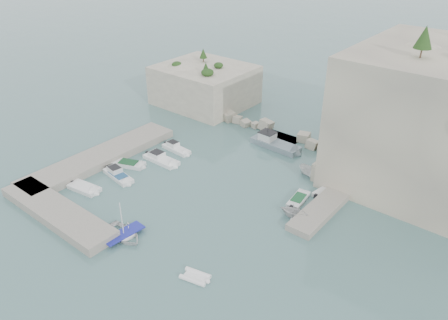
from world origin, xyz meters
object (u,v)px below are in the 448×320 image
Objects in this scene: rowboat at (124,237)px; work_boat at (275,147)px; motorboat_b at (161,162)px; motorboat_d at (119,178)px; motorboat_a at (177,151)px; tender_east_a at (294,217)px; inflatable_dinghy at (195,278)px; tender_east_c at (325,193)px; tender_east_b at (298,201)px; tender_east_d at (313,178)px; motorboat_c at (129,166)px; motorboat_e at (85,190)px.

rowboat is 0.59× the size of work_boat.
motorboat_b is 6.81m from motorboat_d.
motorboat_a is 22.36m from tender_east_a.
motorboat_d is 1.94× the size of inflatable_dinghy.
rowboat reaches higher than tender_east_c.
tender_east_b is 6.25m from tender_east_d.
motorboat_d is at bearing -117.28° from work_boat.
motorboat_c is at bearing 90.07° from tender_east_a.
motorboat_d is (1.46, -2.98, 0.00)m from motorboat_c.
motorboat_e is at bearing -114.46° from work_boat.
tender_east_a reaches higher than rowboat.
tender_east_b is at bearing 25.39° from motorboat_e.
motorboat_a is 1.76× the size of inflatable_dinghy.
work_boat is (-9.09, 27.94, 0.00)m from inflatable_dinghy.
tender_east_a is at bearing 26.30° from motorboat_d.
motorboat_c and tender_east_c have the same top height.
tender_east_a is 3.28m from tender_east_b.
motorboat_b reaches higher than rowboat.
motorboat_d is 21.79m from inflatable_dinghy.
motorboat_a is 22.87m from tender_east_c.
work_boat reaches higher than tender_east_a.
motorboat_c is at bearing -124.42° from work_boat.
work_boat is (11.46, 20.69, 0.00)m from motorboat_d.
motorboat_a is 1.18× the size of tender_east_b.
motorboat_b is 1.07× the size of motorboat_d.
tender_east_d is (-0.35, 23.68, 0.00)m from inflatable_dinghy.
tender_east_d is at bearing 77.88° from inflatable_dinghy.
tender_east_d is at bearing 27.00° from motorboat_b.
motorboat_a is at bearing 99.32° from motorboat_b.
motorboat_a and motorboat_b have the same top height.
tender_east_c is 0.99× the size of tender_east_d.
motorboat_a is 10.41m from motorboat_d.
tender_east_b is (11.24, 17.90, 0.00)m from rowboat.
tender_east_d is at bearing 20.90° from motorboat_a.
inflatable_dinghy is at bearing -83.33° from rowboat.
motorboat_c is 0.59× the size of work_boat.
tender_east_c is at bearing 18.59° from motorboat_b.
tender_east_d is at bearing -17.44° from rowboat.
tender_east_a is (2.25, 14.55, 0.00)m from inflatable_dinghy.
tender_east_c reaches higher than inflatable_dinghy.
motorboat_a is at bearing 125.48° from inflatable_dinghy.
inflatable_dinghy is 0.35× the size of work_boat.
tender_east_b is (23.03, 7.36, 0.00)m from motorboat_c.
inflatable_dinghy is at bearing -46.26° from motorboat_c.
tender_east_c is 0.49× the size of work_boat.
tender_east_b is at bearing 9.96° from motorboat_b.
inflatable_dinghy is (19.90, -17.63, 0.00)m from motorboat_a.
tender_east_c is (24.67, 11.19, 0.00)m from motorboat_c.
motorboat_a is 20.39m from rowboat.
motorboat_c is 21.92m from work_boat.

